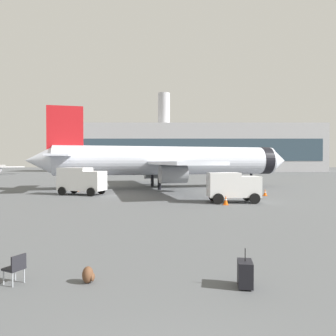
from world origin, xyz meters
The scene contains 10 objects.
airplane_at_gate centered at (0.05, 39.53, 3.66)m, with size 35.43×32.23×10.50m.
service_truck centered at (-9.27, 30.59, 1.61)m, with size 5.21×3.56×2.90m.
cargo_van centered at (5.60, 24.12, 1.45)m, with size 4.49×2.50×2.60m.
safety_cone_near centered at (4.71, 22.56, 0.38)m, with size 0.44×0.44×0.76m.
safety_cone_mid centered at (-10.90, 34.45, 0.34)m, with size 0.44×0.44×0.68m.
safety_cone_far centered at (10.07, 29.59, 0.32)m, with size 0.44×0.44×0.65m.
rolling_suitcase centered at (2.16, 5.32, 0.39)m, with size 0.49×0.69×1.10m.
traveller_backpack centered at (-2.34, 5.64, 0.23)m, with size 0.36×0.40×0.48m.
gate_chair centered at (-4.42, 5.55, 0.50)m, with size 0.65×0.65×0.86m.
terminal_building centered at (9.20, 116.30, 8.65)m, with size 92.99×18.25×29.07m.
Camera 1 is at (-0.02, -3.66, 3.54)m, focal length 34.35 mm.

